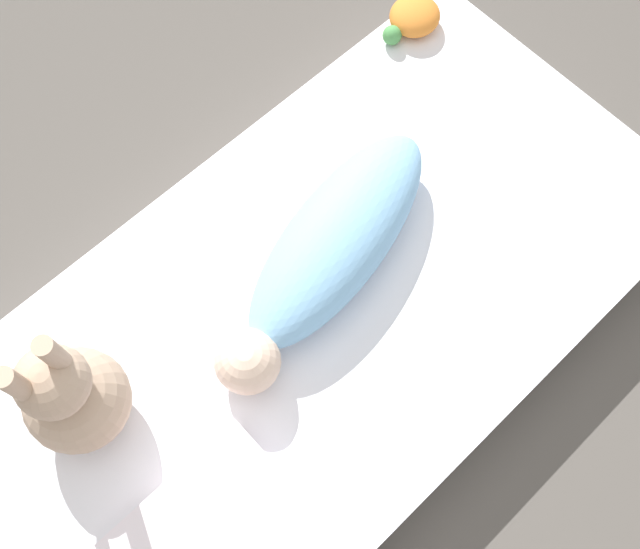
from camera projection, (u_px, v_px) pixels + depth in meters
name	position (u px, v px, depth m)	size (l,w,h in m)	color
ground_plane	(303.00, 339.00, 1.53)	(12.00, 12.00, 0.00)	#514C47
bed_mattress	(302.00, 330.00, 1.47)	(1.58, 0.77, 0.13)	white
swaddled_baby	(328.00, 252.00, 1.40)	(0.62, 0.30, 0.13)	#7FB7E5
bunny_plush	(72.00, 396.00, 1.23)	(0.18, 0.18, 0.34)	tan
turtle_plush	(413.00, 18.00, 1.64)	(0.15, 0.11, 0.06)	orange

